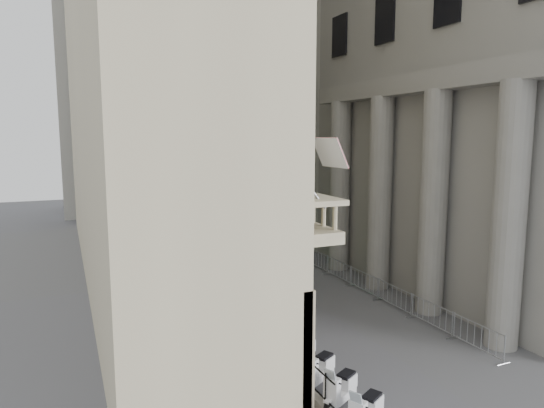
{
  "coord_description": "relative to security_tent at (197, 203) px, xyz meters",
  "views": [
    {
      "loc": [
        -10.8,
        -6.75,
        8.0
      ],
      "look_at": [
        -0.94,
        16.16,
        4.5
      ],
      "focal_mm": 32.0,
      "sensor_mm": 36.0,
      "label": 1
    }
  ],
  "objects": [
    {
      "name": "info_kiosk",
      "position": [
        -1.11,
        -10.43,
        -1.81
      ],
      "size": [
        0.52,
        0.98,
        2.0
      ],
      "rotation": [
        0.0,
        0.0,
        0.26
      ],
      "color": "black",
      "rests_on": "ground"
    },
    {
      "name": "barrier_1",
      "position": [
        4.47,
        -21.47,
        -2.82
      ],
      "size": [
        0.6,
        2.4,
        1.1
      ],
      "primitive_type": null,
      "color": "#ADB0B5",
      "rests_on": "ground"
    },
    {
      "name": "security_tent",
      "position": [
        0.0,
        0.0,
        0.0
      ],
      "size": [
        4.16,
        4.16,
        3.38
      ],
      "color": "white",
      "rests_on": "ground"
    },
    {
      "name": "barrier_2",
      "position": [
        4.47,
        -18.97,
        -2.82
      ],
      "size": [
        0.6,
        2.4,
        1.1
      ],
      "primitive_type": null,
      "color": "#ADB0B5",
      "rests_on": "ground"
    },
    {
      "name": "scooter_5",
      "position": [
        -2.27,
        -20.01,
        -2.82
      ],
      "size": [
        1.5,
        1.16,
        1.5
      ],
      "primitive_type": null,
      "rotation": [
        0.0,
        0.0,
        2.07
      ],
      "color": "white",
      "rests_on": "ground"
    },
    {
      "name": "far_building",
      "position": [
        1.39,
        18.0,
        12.18
      ],
      "size": [
        22.0,
        10.0,
        30.0
      ],
      "primitive_type": "cube",
      "color": "#B6B4AC",
      "rests_on": "ground"
    },
    {
      "name": "barrier_0",
      "position": [
        4.47,
        -23.97,
        -2.82
      ],
      "size": [
        0.6,
        2.4,
        1.1
      ],
      "primitive_type": null,
      "color": "#ADB0B5",
      "rests_on": "ground"
    },
    {
      "name": "blue_awning",
      "position": [
        5.54,
        -4.0,
        -2.82
      ],
      "size": [
        1.6,
        3.0,
        3.0
      ],
      "primitive_type": null,
      "color": "navy",
      "rests_on": "ground"
    },
    {
      "name": "scooter_3",
      "position": [
        -2.27,
        -22.65,
        -2.82
      ],
      "size": [
        1.5,
        1.16,
        1.5
      ],
      "primitive_type": null,
      "rotation": [
        0.0,
        0.0,
        2.07
      ],
      "color": "white",
      "rests_on": "ground"
    },
    {
      "name": "scooter_4",
      "position": [
        -2.27,
        -21.33,
        -2.82
      ],
      "size": [
        1.5,
        1.16,
        1.5
      ],
      "primitive_type": null,
      "rotation": [
        0.0,
        0.0,
        2.07
      ],
      "color": "white",
      "rests_on": "ground"
    },
    {
      "name": "scooter_11",
      "position": [
        -2.27,
        -12.1,
        -2.82
      ],
      "size": [
        1.5,
        1.16,
        1.5
      ],
      "primitive_type": null,
      "rotation": [
        0.0,
        0.0,
        2.07
      ],
      "color": "white",
      "rests_on": "ground"
    },
    {
      "name": "scooter_6",
      "position": [
        -2.27,
        -18.69,
        -2.82
      ],
      "size": [
        1.5,
        1.16,
        1.5
      ],
      "primitive_type": null,
      "rotation": [
        0.0,
        0.0,
        2.07
      ],
      "color": "white",
      "rests_on": "ground"
    },
    {
      "name": "scooter_10",
      "position": [
        -2.27,
        -13.42,
        -2.82
      ],
      "size": [
        1.5,
        1.16,
        1.5
      ],
      "primitive_type": null,
      "rotation": [
        0.0,
        0.0,
        2.07
      ],
      "color": "white",
      "rests_on": "ground"
    },
    {
      "name": "flag",
      "position": [
        -2.61,
        -25.0,
        -2.82
      ],
      "size": [
        1.0,
        1.4,
        8.2
      ],
      "primitive_type": null,
      "color": "#9E0C11",
      "rests_on": "ground"
    },
    {
      "name": "pedestrian_b",
      "position": [
        2.73,
        -5.96,
        -2.02
      ],
      "size": [
        0.97,
        0.88,
        1.61
      ],
      "primitive_type": "imported",
      "rotation": [
        0.0,
        0.0,
        2.7
      ],
      "color": "black",
      "rests_on": "ground"
    },
    {
      "name": "iron_fence",
      "position": [
        -2.91,
        -12.0,
        -2.82
      ],
      "size": [
        0.3,
        28.0,
        1.4
      ],
      "primitive_type": null,
      "color": "black",
      "rests_on": "ground"
    },
    {
      "name": "pedestrian_c",
      "position": [
        1.12,
        1.94,
        -1.89
      ],
      "size": [
        1.08,
        1.0,
        1.86
      ],
      "primitive_type": "imported",
      "rotation": [
        0.0,
        0.0,
        3.75
      ],
      "color": "black",
      "rests_on": "ground"
    },
    {
      "name": "scooter_2",
      "position": [
        -2.27,
        -23.97,
        -2.82
      ],
      "size": [
        1.5,
        1.16,
        1.5
      ],
      "primitive_type": null,
      "rotation": [
        0.0,
        0.0,
        2.07
      ],
      "color": "white",
      "rests_on": "ground"
    },
    {
      "name": "scooter_9",
      "position": [
        -2.27,
        -14.74,
        -2.82
      ],
      "size": [
        1.5,
        1.16,
        1.5
      ],
      "primitive_type": null,
      "rotation": [
        0.0,
        0.0,
        2.07
      ],
      "color": "white",
      "rests_on": "ground"
    },
    {
      "name": "scooter_7",
      "position": [
        -2.27,
        -17.37,
        -2.82
      ],
      "size": [
        1.5,
        1.16,
        1.5
      ],
      "primitive_type": null,
      "rotation": [
        0.0,
        0.0,
        2.07
      ],
      "color": "white",
      "rests_on": "ground"
    },
    {
      "name": "street_lamp",
      "position": [
        -2.49,
        -6.4,
        2.12
      ],
      "size": [
        2.68,
        0.68,
        8.29
      ],
      "rotation": [
        0.0,
        0.0,
        0.19
      ],
      "color": "gray",
      "rests_on": "ground"
    },
    {
      "name": "barrier_4",
      "position": [
        4.47,
        -13.97,
        -2.82
      ],
      "size": [
        0.6,
        2.4,
        1.1
      ],
      "primitive_type": null,
      "color": "#ADB0B5",
      "rests_on": "ground"
    },
    {
      "name": "pedestrian_a",
      "position": [
        0.94,
        -4.37,
        -1.88
      ],
      "size": [
        0.72,
        0.51,
        1.88
      ],
      "primitive_type": "imported",
      "rotation": [
        0.0,
        0.0,
        3.24
      ],
      "color": "black",
      "rests_on": "ground"
    },
    {
      "name": "scooter_8",
      "position": [
        -2.27,
        -16.05,
        -2.82
      ],
      "size": [
        1.5,
        1.16,
        1.5
      ],
      "primitive_type": null,
      "rotation": [
        0.0,
        0.0,
        2.07
      ],
      "color": "white",
      "rests_on": "ground"
    },
    {
      "name": "barrier_3",
      "position": [
        4.47,
        -16.47,
        -2.82
      ],
      "size": [
        0.6,
        2.4,
        1.1
      ],
      "primitive_type": null,
      "color": "#ADB0B5",
      "rests_on": "ground"
    },
    {
      "name": "barrier_5",
      "position": [
        4.47,
        -11.47,
        -2.82
      ],
      "size": [
        0.6,
        2.4,
        1.1
      ],
      "primitive_type": null,
      "color": "#ADB0B5",
      "rests_on": "ground"
    }
  ]
}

